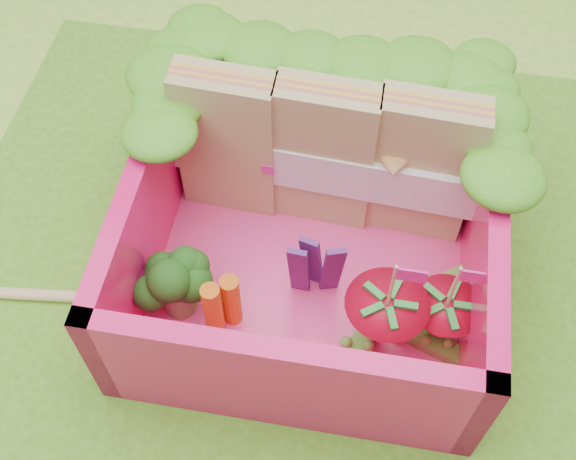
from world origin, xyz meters
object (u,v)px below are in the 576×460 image
(bento_box, at_px, (312,230))
(strawberry_right, at_px, (441,321))
(broccoli, at_px, (175,282))
(sandwich_stack, at_px, (325,155))
(strawberry_left, at_px, (383,323))

(bento_box, height_order, strawberry_right, bento_box)
(bento_box, distance_m, broccoli, 0.53)
(bento_box, distance_m, sandwich_stack, 0.29)
(broccoli, distance_m, strawberry_right, 0.95)
(broccoli, bearing_deg, sandwich_stack, 50.35)
(sandwich_stack, xyz_separation_m, strawberry_right, (0.50, -0.52, -0.20))
(strawberry_right, bearing_deg, sandwich_stack, 133.65)
(bento_box, height_order, sandwich_stack, sandwich_stack)
(broccoli, bearing_deg, strawberry_right, 1.93)
(strawberry_left, bearing_deg, strawberry_right, 15.00)
(sandwich_stack, distance_m, strawberry_right, 0.74)
(bento_box, relative_size, sandwich_stack, 1.07)
(strawberry_left, bearing_deg, sandwich_stack, 117.06)
(broccoli, distance_m, strawberry_left, 0.75)
(broccoli, height_order, strawberry_right, strawberry_right)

